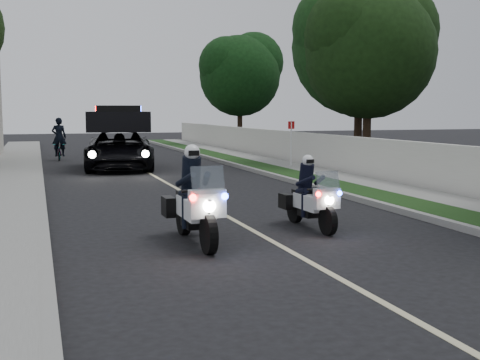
% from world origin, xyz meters
% --- Properties ---
extents(ground, '(120.00, 120.00, 0.00)m').
position_xyz_m(ground, '(0.00, 0.00, 0.00)').
color(ground, black).
rests_on(ground, ground).
extents(curb_right, '(0.20, 60.00, 0.15)m').
position_xyz_m(curb_right, '(4.10, 10.00, 0.07)').
color(curb_right, gray).
rests_on(curb_right, ground).
extents(grass_verge, '(1.20, 60.00, 0.16)m').
position_xyz_m(grass_verge, '(4.80, 10.00, 0.08)').
color(grass_verge, '#193814').
rests_on(grass_verge, ground).
extents(sidewalk_right, '(1.40, 60.00, 0.16)m').
position_xyz_m(sidewalk_right, '(6.10, 10.00, 0.08)').
color(sidewalk_right, gray).
rests_on(sidewalk_right, ground).
extents(property_wall, '(0.22, 60.00, 1.50)m').
position_xyz_m(property_wall, '(7.10, 10.00, 0.75)').
color(property_wall, beige).
rests_on(property_wall, ground).
extents(curb_left, '(0.20, 60.00, 0.15)m').
position_xyz_m(curb_left, '(-4.10, 10.00, 0.07)').
color(curb_left, gray).
rests_on(curb_left, ground).
extents(sidewalk_left, '(2.00, 60.00, 0.16)m').
position_xyz_m(sidewalk_left, '(-5.20, 10.00, 0.08)').
color(sidewalk_left, gray).
rests_on(sidewalk_left, ground).
extents(lane_marking, '(0.12, 50.00, 0.01)m').
position_xyz_m(lane_marking, '(0.00, 10.00, 0.00)').
color(lane_marking, '#BFB78C').
rests_on(lane_marking, ground).
extents(police_moto_left, '(0.79, 2.19, 1.85)m').
position_xyz_m(police_moto_left, '(-1.43, 2.18, 0.00)').
color(police_moto_left, white).
rests_on(police_moto_left, ground).
extents(police_moto_right, '(0.71, 1.85, 1.55)m').
position_xyz_m(police_moto_right, '(1.23, 2.85, 0.00)').
color(police_moto_right, silver).
rests_on(police_moto_right, ground).
extents(police_suv, '(3.47, 6.19, 2.86)m').
position_xyz_m(police_suv, '(-0.87, 17.45, 0.00)').
color(police_suv, black).
rests_on(police_suv, ground).
extents(bicycle, '(0.64, 1.62, 0.83)m').
position_xyz_m(bicycle, '(-3.13, 22.99, 0.00)').
color(bicycle, black).
rests_on(bicycle, ground).
extents(cyclist, '(0.75, 0.55, 1.93)m').
position_xyz_m(cyclist, '(-3.13, 22.99, 0.00)').
color(cyclist, black).
rests_on(cyclist, ground).
extents(sign_post, '(0.39, 0.39, 2.08)m').
position_xyz_m(sign_post, '(6.00, 15.10, 0.00)').
color(sign_post, red).
rests_on(sign_post, ground).
extents(tree_right_c, '(7.16, 7.16, 9.72)m').
position_xyz_m(tree_right_c, '(9.73, 15.33, 0.00)').
color(tree_right_c, black).
rests_on(tree_right_c, ground).
extents(tree_right_d, '(7.64, 7.64, 10.27)m').
position_xyz_m(tree_right_d, '(9.83, 16.31, 0.00)').
color(tree_right_d, '#163C14').
rests_on(tree_right_d, ground).
extents(tree_right_e, '(6.43, 6.43, 9.51)m').
position_xyz_m(tree_right_e, '(9.60, 32.87, 0.00)').
color(tree_right_e, '#103511').
rests_on(tree_right_e, ground).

